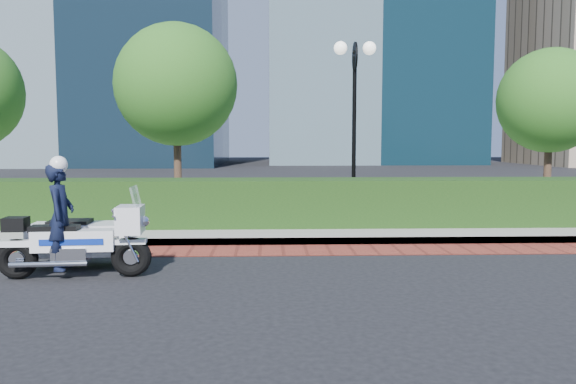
{
  "coord_description": "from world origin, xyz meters",
  "views": [
    {
      "loc": [
        -1.1,
        -8.48,
        1.97
      ],
      "look_at": [
        -0.72,
        2.2,
        1.0
      ],
      "focal_mm": 35.0,
      "sensor_mm": 36.0,
      "label": 1
    }
  ],
  "objects_px": {
    "tree_b": "(176,85)",
    "police_motorcycle": "(74,233)",
    "tree_c": "(550,101)",
    "lamppost": "(354,100)"
  },
  "relations": [
    {
      "from": "tree_b",
      "to": "tree_c",
      "type": "distance_m",
      "value": 10.01
    },
    {
      "from": "tree_b",
      "to": "lamppost",
      "type": "bearing_deg",
      "value": -16.11
    },
    {
      "from": "tree_c",
      "to": "police_motorcycle",
      "type": "relative_size",
      "value": 1.97
    },
    {
      "from": "lamppost",
      "to": "tree_c",
      "type": "bearing_deg",
      "value": 13.3
    },
    {
      "from": "tree_b",
      "to": "tree_c",
      "type": "bearing_deg",
      "value": -0.0
    },
    {
      "from": "tree_b",
      "to": "police_motorcycle",
      "type": "xyz_separation_m",
      "value": [
        -0.5,
        -6.61,
        -2.83
      ]
    },
    {
      "from": "police_motorcycle",
      "to": "tree_b",
      "type": "bearing_deg",
      "value": 82.29
    },
    {
      "from": "tree_c",
      "to": "police_motorcycle",
      "type": "height_order",
      "value": "tree_c"
    },
    {
      "from": "police_motorcycle",
      "to": "lamppost",
      "type": "bearing_deg",
      "value": 43.32
    },
    {
      "from": "tree_c",
      "to": "police_motorcycle",
      "type": "bearing_deg",
      "value": -147.81
    }
  ]
}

